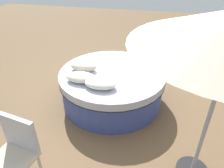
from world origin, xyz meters
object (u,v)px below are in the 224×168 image
round_bed (112,87)px  throw_pillow_0 (83,66)px  throw_pillow_1 (81,77)px  throw_pillow_2 (100,84)px  patio_chair (16,149)px

round_bed → throw_pillow_0: bearing=4.7°
throw_pillow_1 → throw_pillow_2: throw_pillow_1 is taller
round_bed → throw_pillow_2: (0.08, 0.57, 0.41)m
round_bed → throw_pillow_0: throw_pillow_0 is taller
round_bed → patio_chair: 2.16m
throw_pillow_0 → patio_chair: bearing=82.6°
throw_pillow_2 → patio_chair: patio_chair is taller
patio_chair → round_bed: bearing=-101.3°
round_bed → patio_chair: size_ratio=2.11×
round_bed → throw_pillow_1: throw_pillow_1 is taller
round_bed → throw_pillow_1: (0.47, 0.44, 0.41)m
patio_chair → throw_pillow_0: bearing=-86.5°
throw_pillow_1 → patio_chair: size_ratio=0.55×
throw_pillow_1 → patio_chair: bearing=77.5°
throw_pillow_2 → patio_chair: (0.73, 1.42, -0.20)m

